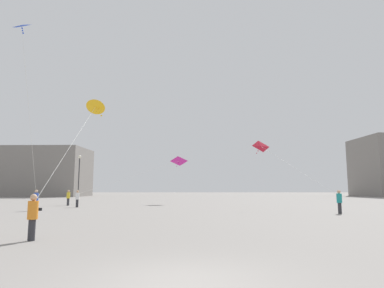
# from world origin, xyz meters

# --- Properties ---
(ground_plane) EXTENTS (300.00, 300.00, 0.00)m
(ground_plane) POSITION_xyz_m (0.00, 0.00, 0.00)
(ground_plane) COLOR gray
(person_in_blue) EXTENTS (0.38, 0.38, 1.75)m
(person_in_blue) POSITION_xyz_m (-13.25, 21.53, 0.96)
(person_in_blue) COLOR #2D2D33
(person_in_blue) RESTS_ON ground_plane
(person_in_orange) EXTENTS (0.36, 0.36, 1.67)m
(person_in_orange) POSITION_xyz_m (-5.65, 5.38, 0.92)
(person_in_orange) COLOR #2D2D33
(person_in_orange) RESTS_ON ground_plane
(person_in_yellow) EXTENTS (0.37, 0.37, 1.69)m
(person_in_yellow) POSITION_xyz_m (-13.75, 30.07, 0.93)
(person_in_yellow) COLOR #2D2D33
(person_in_yellow) RESTS_ON ground_plane
(person_in_white) EXTENTS (0.37, 0.37, 1.69)m
(person_in_white) POSITION_xyz_m (-11.53, 26.63, 0.92)
(person_in_white) COLOR #2D2D33
(person_in_white) RESTS_ON ground_plane
(person_in_teal) EXTENTS (0.38, 0.38, 1.75)m
(person_in_teal) POSITION_xyz_m (11.05, 18.54, 0.96)
(person_in_teal) COLOR #2D2D33
(person_in_teal) RESTS_ON ground_plane
(kite_amber_diamond) EXTENTS (1.20, 8.98, 6.22)m
(kite_amber_diamond) POSITION_xyz_m (-6.09, 13.79, 7.04)
(kite_amber_diamond) COLOR yellow
(kite_cobalt_delta) EXTENTS (3.00, 8.85, 11.15)m
(kite_cobalt_delta) POSITION_xyz_m (-10.91, 13.38, 11.80)
(kite_cobalt_delta) COLOR blue
(kite_crimson_delta) EXTENTS (5.29, 6.96, 5.02)m
(kite_crimson_delta) POSITION_xyz_m (6.60, 24.83, 5.80)
(kite_crimson_delta) COLOR red
(kite_magenta_delta) EXTENTS (10.61, 9.01, 4.42)m
(kite_magenta_delta) POSITION_xyz_m (-1.98, 34.97, 5.23)
(kite_magenta_delta) COLOR #D12899
(building_centre_hall) EXTENTS (22.25, 13.25, 11.29)m
(building_centre_hall) POSITION_xyz_m (-37.00, 71.79, 5.64)
(building_centre_hall) COLOR gray
(building_centre_hall) RESTS_ON ground_plane
(lamppost_east) EXTENTS (0.36, 0.36, 5.77)m
(lamppost_east) POSITION_xyz_m (-13.55, 32.55, 3.79)
(lamppost_east) COLOR #2D2D30
(lamppost_east) RESTS_ON ground_plane
(handbag_beside_flyer) EXTENTS (0.35, 0.23, 0.24)m
(handbag_beside_flyer) POSITION_xyz_m (-12.90, 21.63, 0.12)
(handbag_beside_flyer) COLOR black
(handbag_beside_flyer) RESTS_ON ground_plane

